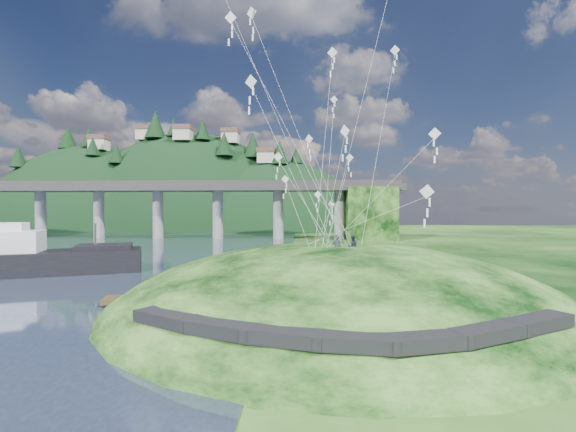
{
  "coord_description": "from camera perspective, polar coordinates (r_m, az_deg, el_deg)",
  "views": [
    {
      "loc": [
        5.33,
        -27.33,
        7.58
      ],
      "look_at": [
        4.0,
        6.0,
        7.0
      ],
      "focal_mm": 24.0,
      "sensor_mm": 36.0,
      "label": 1
    }
  ],
  "objects": [
    {
      "name": "bridge",
      "position": [
        102.47,
        -15.8,
        2.15
      ],
      "size": [
        160.0,
        11.0,
        15.0
      ],
      "color": "#2D2B2B",
      "rests_on": "ground"
    },
    {
      "name": "grass_hill",
      "position": [
        30.82,
        7.45,
        -16.15
      ],
      "size": [
        36.0,
        32.0,
        13.0
      ],
      "color": "black",
      "rests_on": "ground"
    },
    {
      "name": "ground",
      "position": [
        28.86,
        -8.71,
        -14.24
      ],
      "size": [
        320.0,
        320.0,
        0.0
      ],
      "primitive_type": "plane",
      "color": "black",
      "rests_on": "ground"
    },
    {
      "name": "kite_swarm",
      "position": [
        31.57,
        4.33,
        17.11
      ],
      "size": [
        15.57,
        16.96,
        20.53
      ],
      "color": "white",
      "rests_on": "ground"
    },
    {
      "name": "wooden_dock",
      "position": [
        33.29,
        -14.02,
        -11.44
      ],
      "size": [
        13.65,
        5.53,
        0.97
      ],
      "color": "#392B17",
      "rests_on": "ground"
    },
    {
      "name": "far_ridge",
      "position": [
        158.01,
        -15.81,
        -4.49
      ],
      "size": [
        153.0,
        70.0,
        94.5
      ],
      "color": "black",
      "rests_on": "ground"
    },
    {
      "name": "work_barge",
      "position": [
        53.7,
        -33.62,
        -5.15
      ],
      "size": [
        23.27,
        14.04,
        7.91
      ],
      "color": "black",
      "rests_on": "ground"
    },
    {
      "name": "footpath",
      "position": [
        18.55,
        9.15,
        -16.25
      ],
      "size": [
        22.29,
        5.84,
        0.83
      ],
      "color": "black",
      "rests_on": "ground"
    },
    {
      "name": "kite_flyers",
      "position": [
        27.53,
        8.79,
        -2.76
      ],
      "size": [
        1.88,
        0.73,
        1.68
      ],
      "color": "#282C35",
      "rests_on": "ground"
    }
  ]
}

